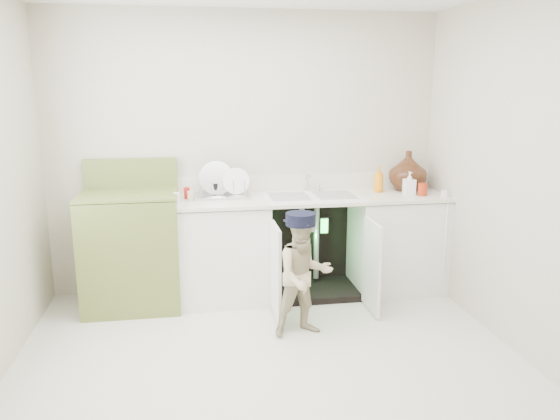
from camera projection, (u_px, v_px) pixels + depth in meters
name	position (u px, v px, depth m)	size (l,w,h in m)	color
ground	(270.00, 361.00, 3.76)	(3.50, 3.50, 0.00)	beige
room_shell	(270.00, 183.00, 3.48)	(6.00, 5.50, 1.26)	beige
counter_run	(315.00, 241.00, 4.91)	(2.44, 1.02, 1.26)	white
avocado_stove	(132.00, 248.00, 4.63)	(0.80, 0.65, 1.24)	olive
repair_worker	(304.00, 274.00, 4.08)	(0.55, 0.69, 0.95)	tan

